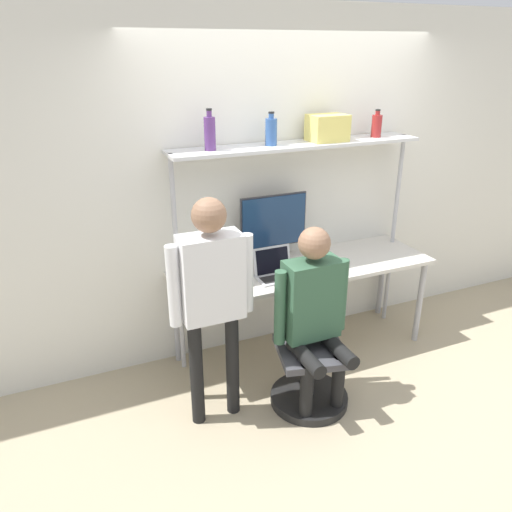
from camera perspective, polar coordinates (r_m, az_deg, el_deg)
The scene contains 14 objects.
ground_plane at distance 4.11m, azimuth 7.45°, elevation -12.93°, with size 12.00×12.00×0.00m, color tan.
wall_back at distance 4.09m, azimuth 3.38°, elevation 8.08°, with size 8.00×0.06×2.70m.
desk at distance 4.01m, azimuth 5.45°, elevation -2.12°, with size 2.11×0.65×0.78m.
shelf_unit at distance 3.88m, azimuth 4.78°, elevation 9.85°, with size 2.00×0.32×1.72m.
monitor at distance 3.92m, azimuth 2.03°, elevation 3.50°, with size 0.56×0.23×0.56m.
laptop at distance 3.77m, azimuth 2.12°, elevation -1.47°, with size 0.30×0.22×0.22m.
cell_phone at distance 3.88m, azimuth 5.05°, elevation -1.71°, with size 0.07×0.15×0.01m.
office_chair at distance 3.68m, azimuth 6.05°, elevation -12.41°, with size 0.56×0.56×0.91m.
person_seated at distance 3.37m, azimuth 6.65°, elevation -5.82°, with size 0.55×0.47×1.33m.
person_standing at distance 3.13m, azimuth -5.09°, elevation -3.54°, with size 0.56×0.21×1.58m.
bottle_blue at distance 3.72m, azimuth 1.74°, elevation 14.06°, with size 0.09×0.09×0.24m.
bottle_red at distance 4.20m, azimuth 13.62°, elevation 14.31°, with size 0.08×0.08×0.22m.
bottle_purple at distance 3.55m, azimuth -5.30°, elevation 13.85°, with size 0.08×0.08×0.28m.
storage_box at distance 3.94m, azimuth 8.16°, elevation 14.29°, with size 0.29×0.21×0.20m.
Camera 1 is at (-1.79, -2.82, 2.39)m, focal length 35.00 mm.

